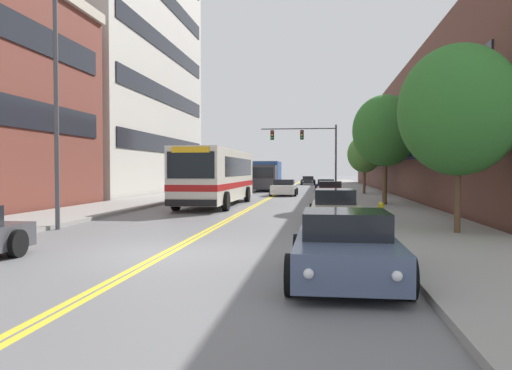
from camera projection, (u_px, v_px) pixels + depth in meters
The scene contains 21 objects.
ground_plane at pixel (282, 191), 49.01m from camera, with size 240.00×240.00×0.00m, color slate.
sidewalk_left at pixel (208, 190), 49.99m from camera, with size 3.98×106.00×0.15m.
sidewalk_right at pixel (360, 191), 48.03m from camera, with size 3.98×106.00×0.15m.
centre_line at pixel (282, 191), 49.01m from camera, with size 0.34×106.00×0.01m.
office_tower_left at pixel (103, 26), 44.78m from camera, with size 12.08×24.60×30.08m.
storefront_row_right at pixel (427, 142), 47.08m from camera, with size 9.10×68.00×9.52m.
city_bus at pixel (217, 174), 29.39m from camera, with size 2.90×12.01×3.23m.
car_silver_parked_left_near at pixel (231, 187), 45.45m from camera, with size 2.11×4.69×1.15m.
car_slate_blue_parked_right_foreground at pixel (346, 248), 9.36m from camera, with size 2.09×4.17×1.30m.
car_champagne_parked_right_mid at pixel (335, 208), 18.95m from camera, with size 1.99×4.85×1.34m.
car_navy_parked_right_far at pixel (326, 185), 49.42m from camera, with size 2.09×4.86×1.16m.
car_red_parked_right_end at pixel (330, 191), 33.85m from camera, with size 1.98×4.61×1.32m.
car_charcoal_moving_lead at pixel (308, 181), 70.58m from camera, with size 2.03×4.67×1.21m.
car_white_moving_second at pixel (284, 188), 40.56m from camera, with size 2.14×4.30×1.31m.
box_truck at pixel (267, 175), 50.17m from camera, with size 2.74×7.06×2.95m.
traffic_signal_mast at pixel (310, 144), 48.45m from camera, with size 7.36×0.38×6.45m.
street_lamp_left_near at pixel (61, 74), 17.21m from camera, with size 1.85×0.28×9.32m.
street_tree_right_near at pixel (459, 110), 15.25m from camera, with size 3.65×3.65×5.77m.
street_tree_right_mid at pixel (385, 131), 27.77m from camera, with size 3.63×3.63×6.12m.
street_tree_right_far at pixel (364, 154), 40.68m from camera, with size 2.75×2.75×4.75m.
fire_hydrant at pixel (381, 213), 17.81m from camera, with size 0.29×0.21×0.79m.
Camera 1 is at (3.83, -11.89, 2.08)m, focal length 35.00 mm.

